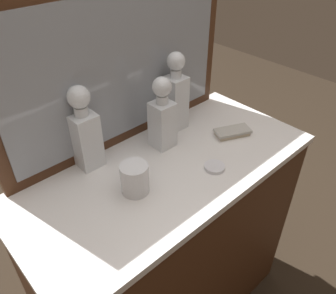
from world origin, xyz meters
TOP-DOWN VIEW (x-y plane):
  - dresser at (0.00, 0.00)m, footprint 1.05×0.50m
  - dresser_mirror at (0.00, 0.23)m, footprint 0.91×0.03m
  - crystal_decanter_far_left at (-0.18, 0.19)m, footprint 0.08×0.08m
  - crystal_decanter_rear at (0.07, 0.10)m, footprint 0.07×0.07m
  - crystal_decanter_front at (0.19, 0.16)m, footprint 0.07×0.07m
  - crystal_tumbler_front at (-0.15, -0.02)m, footprint 0.09×0.09m
  - silver_brush_center at (0.31, -0.03)m, footprint 0.15×0.11m
  - porcelain_dish at (0.11, -0.11)m, footprint 0.07×0.07m

SIDE VIEW (x-z plane):
  - dresser at x=0.00m, z-range 0.00..0.87m
  - porcelain_dish at x=0.11m, z-range 0.87..0.89m
  - silver_brush_center at x=0.31m, z-range 0.87..0.90m
  - crystal_tumbler_front at x=-0.15m, z-range 0.87..0.97m
  - crystal_decanter_rear at x=0.07m, z-range 0.85..1.11m
  - crystal_decanter_far_left at x=-0.18m, z-range 0.85..1.13m
  - crystal_decanter_front at x=0.19m, z-range 0.85..1.15m
  - dresser_mirror at x=0.00m, z-range 0.87..1.43m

